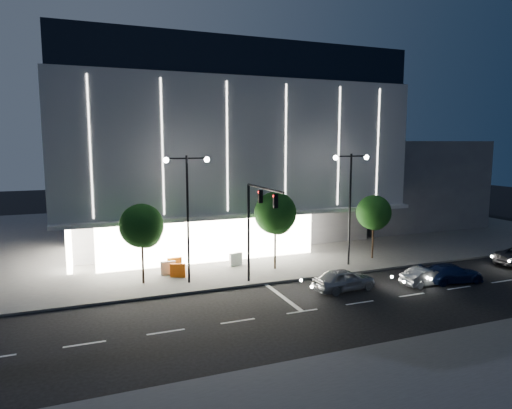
{
  "coord_description": "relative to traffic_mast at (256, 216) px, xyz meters",
  "views": [
    {
      "loc": [
        -9.92,
        -24.43,
        9.86
      ],
      "look_at": [
        3.1,
        8.74,
        5.0
      ],
      "focal_mm": 32.0,
      "sensor_mm": 36.0,
      "label": 1
    }
  ],
  "objects": [
    {
      "name": "ground",
      "position": [
        -1.0,
        -3.34,
        -5.03
      ],
      "size": [
        160.0,
        160.0,
        0.0
      ],
      "primitive_type": "plane",
      "color": "black",
      "rests_on": "ground"
    },
    {
      "name": "sidewalk_museum",
      "position": [
        4.0,
        20.66,
        -4.95
      ],
      "size": [
        70.0,
        40.0,
        0.15
      ],
      "primitive_type": "cube",
      "color": "#474747",
      "rests_on": "ground"
    },
    {
      "name": "sidewalk_near",
      "position": [
        4.0,
        -15.34,
        -4.95
      ],
      "size": [
        70.0,
        10.0,
        0.15
      ],
      "primitive_type": "cube",
      "color": "#474747",
      "rests_on": "ground"
    },
    {
      "name": "museum",
      "position": [
        1.98,
        18.97,
        4.25
      ],
      "size": [
        30.0,
        25.8,
        18.0
      ],
      "color": "#4C4C51",
      "rests_on": "ground"
    },
    {
      "name": "annex_building",
      "position": [
        25.0,
        20.66,
        -0.03
      ],
      "size": [
        16.0,
        20.0,
        10.0
      ],
      "primitive_type": "cube",
      "color": "#4C4C51",
      "rests_on": "ground"
    },
    {
      "name": "traffic_mast",
      "position": [
        0.0,
        0.0,
        0.0
      ],
      "size": [
        0.33,
        5.89,
        7.07
      ],
      "color": "black",
      "rests_on": "ground"
    },
    {
      "name": "street_lamp_west",
      "position": [
        -4.0,
        2.66,
        0.93
      ],
      "size": [
        3.16,
        0.36,
        9.0
      ],
      "color": "black",
      "rests_on": "ground"
    },
    {
      "name": "street_lamp_east",
      "position": [
        9.0,
        2.66,
        0.93
      ],
      "size": [
        3.16,
        0.36,
        9.0
      ],
      "color": "black",
      "rests_on": "ground"
    },
    {
      "name": "tree_left",
      "position": [
        -6.97,
        3.68,
        -0.99
      ],
      "size": [
        3.02,
        3.02,
        5.72
      ],
      "color": "black",
      "rests_on": "ground"
    },
    {
      "name": "tree_mid",
      "position": [
        3.03,
        3.68,
        -0.69
      ],
      "size": [
        3.25,
        3.25,
        6.15
      ],
      "color": "black",
      "rests_on": "ground"
    },
    {
      "name": "tree_right",
      "position": [
        12.03,
        3.68,
        -1.14
      ],
      "size": [
        2.91,
        2.91,
        5.51
      ],
      "color": "black",
      "rests_on": "ground"
    },
    {
      "name": "car_lead",
      "position": [
        5.4,
        -2.4,
        -4.28
      ],
      "size": [
        4.48,
        2.05,
        1.49
      ],
      "primitive_type": "imported",
      "rotation": [
        0.0,
        0.0,
        1.64
      ],
      "color": "#9EA1A5",
      "rests_on": "ground"
    },
    {
      "name": "car_second",
      "position": [
        11.33,
        -3.47,
        -4.4
      ],
      "size": [
        3.9,
        1.7,
        1.25
      ],
      "primitive_type": "imported",
      "rotation": [
        0.0,
        0.0,
        1.67
      ],
      "color": "#A6A9AE",
      "rests_on": "ground"
    },
    {
      "name": "car_third",
      "position": [
        13.5,
        -3.65,
        -4.38
      ],
      "size": [
        4.7,
        2.43,
        1.3
      ],
      "primitive_type": "imported",
      "rotation": [
        0.0,
        0.0,
        1.43
      ],
      "color": "navy",
      "rests_on": "ground"
    },
    {
      "name": "barrier_a",
      "position": [
        -4.34,
        5.99,
        -4.38
      ],
      "size": [
        1.12,
        0.33,
        1.0
      ],
      "primitive_type": "cube",
      "rotation": [
        0.0,
        0.0,
        0.08
      ],
      "color": "#D3680B",
      "rests_on": "sidewalk_museum"
    },
    {
      "name": "barrier_b",
      "position": [
        -5.01,
        5.14,
        -4.38
      ],
      "size": [
        1.1,
        0.27,
        1.0
      ],
      "primitive_type": "cube",
      "rotation": [
        0.0,
        0.0,
        -0.02
      ],
      "color": "silver",
      "rests_on": "sidewalk_museum"
    },
    {
      "name": "barrier_c",
      "position": [
        -4.47,
        4.18,
        -4.38
      ],
      "size": [
        1.1,
        0.69,
        1.0
      ],
      "primitive_type": "cube",
      "rotation": [
        0.0,
        0.0,
        -0.43
      ],
      "color": "#FE5E0E",
      "rests_on": "sidewalk_museum"
    },
    {
      "name": "barrier_d",
      "position": [
        0.49,
        5.71,
        -4.38
      ],
      "size": [
        1.13,
        0.54,
        1.0
      ],
      "primitive_type": "cube",
      "rotation": [
        0.0,
        0.0,
        0.27
      ],
      "color": "white",
      "rests_on": "sidewalk_museum"
    }
  ]
}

